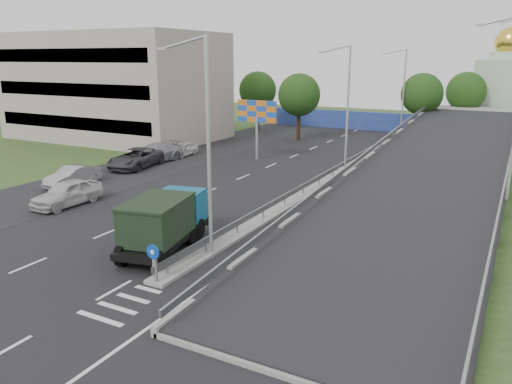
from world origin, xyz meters
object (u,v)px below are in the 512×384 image
Objects in this scene: lamp_post_mid at (346,103)px; billboard at (257,115)px; parked_car_d at (155,153)px; dump_truck at (165,220)px; sign_bollard at (154,263)px; church at (504,89)px; parked_car_a at (67,193)px; parked_car_e at (182,149)px; parked_car_c at (136,158)px; lamp_post_far at (402,89)px; lamp_post_near at (205,137)px; parked_car_b at (73,176)px.

billboard is at bearing 167.62° from lamp_post_mid.
dump_truck is at bearing -40.43° from parked_car_d.
church reaches higher than sign_bollard.
parked_car_a is 17.55m from parked_car_e.
parked_car_c is (-3.88, 10.93, 0.00)m from parked_car_a.
billboard is 0.83× the size of dump_truck.
billboard is (-9.11, -18.00, -1.62)m from lamp_post_far.
parked_car_e is (-3.50, 17.20, -0.16)m from parked_car_a.
church is (9.89, 14.00, -0.50)m from lamp_post_far.
dump_truck reaches higher than parked_car_e.
church is (9.89, 54.00, -0.50)m from lamp_post_near.
parked_car_e is (-26.15, -34.01, -4.64)m from church.
parked_car_d is 1.48× the size of parked_car_e.
dump_truck is 24.59m from parked_car_e.
sign_bollard is at bearing -55.04° from parked_car_c.
lamp_post_mid is 21.99m from parked_car_a.
parked_car_c is 2.67m from parked_car_d.
parked_car_a is (-12.65, 6.62, -0.21)m from sign_bollard.
lamp_post_near reaches higher than dump_truck.
parked_car_a is at bearing -46.04° from parked_car_b.
parked_car_a is (-12.75, -37.20, -4.98)m from lamp_post_far.
lamp_post_far is at bearing 89.86° from sign_bollard.
parked_car_a is (-12.75, -17.20, -4.98)m from lamp_post_mid.
lamp_post_near is 13.98m from parked_car_a.
lamp_post_near is 1.52× the size of dump_truck.
lamp_post_mid is (0.11, 23.83, 4.77)m from sign_bollard.
dump_truck is at bearing -93.34° from lamp_post_far.
dump_truck is at bearing -96.61° from lamp_post_mid.
lamp_post_mid is 1.75× the size of parked_car_d.
dump_truck reaches higher than parked_car_d.
sign_bollard is 4.23m from dump_truck.
parked_car_d reaches higher than parked_car_c.
sign_bollard is at bearing -58.86° from parked_car_e.
lamp_post_near is at bearing -22.24° from parked_car_b.
parked_car_a is at bearing -100.75° from billboard.
church is at bearing 49.46° from parked_car_e.
billboard reaches higher than parked_car_b.
parked_car_d is 3.63m from parked_car_e.
billboard is 0.95× the size of parked_car_d.
parked_car_e is at bearing -179.97° from lamp_post_mid.
dump_truck is (-2.35, -40.27, -4.27)m from lamp_post_far.
dump_truck is (-2.24, 3.55, 0.50)m from sign_bollard.
billboard is 11.67m from parked_car_c.
sign_bollard is at bearing -90.26° from lamp_post_mid.
parked_car_a is 11.60m from parked_car_c.
church is (10.00, 57.83, 4.28)m from sign_bollard.
church is 43.15m from parked_car_e.
lamp_post_near is at bearing -53.88° from parked_car_e.
billboard is 10.02m from parked_car_d.
parked_car_e is (-16.25, -20.01, -5.14)m from lamp_post_far.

